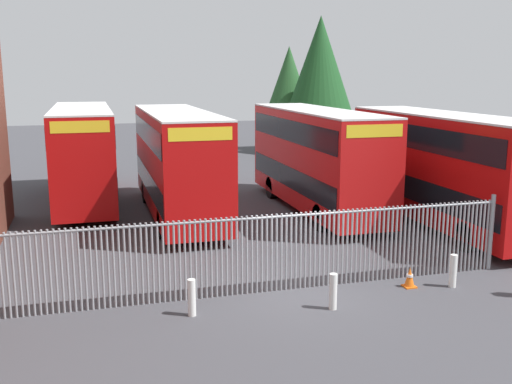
% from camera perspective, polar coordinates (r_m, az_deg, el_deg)
% --- Properties ---
extents(ground_plane, '(100.00, 100.00, 0.00)m').
position_cam_1_polar(ground_plane, '(24.16, -2.59, -2.84)').
color(ground_plane, '#3D3D42').
extents(palisade_fence, '(14.62, 0.14, 2.35)m').
position_cam_1_polar(palisade_fence, '(16.17, 0.80, -5.73)').
color(palisade_fence, gray).
rests_on(palisade_fence, ground).
extents(double_decker_bus_near_gate, '(2.54, 10.81, 4.42)m').
position_cam_1_polar(double_decker_bus_near_gate, '(24.16, 17.57, 2.50)').
color(double_decker_bus_near_gate, '#B70C0C').
rests_on(double_decker_bus_near_gate, ground).
extents(double_decker_bus_behind_fence_left, '(2.54, 10.81, 4.42)m').
position_cam_1_polar(double_decker_bus_behind_fence_left, '(25.82, 5.84, 3.52)').
color(double_decker_bus_behind_fence_left, red).
rests_on(double_decker_bus_behind_fence_left, ground).
extents(double_decker_bus_behind_fence_right, '(2.54, 10.81, 4.42)m').
position_cam_1_polar(double_decker_bus_behind_fence_right, '(28.35, -16.36, 3.82)').
color(double_decker_bus_behind_fence_right, '#B70C0C').
rests_on(double_decker_bus_behind_fence_right, ground).
extents(double_decker_bus_far_back, '(2.54, 10.81, 4.42)m').
position_cam_1_polar(double_decker_bus_far_back, '(24.85, -7.59, 3.17)').
color(double_decker_bus_far_back, '#B70C0C').
rests_on(double_decker_bus_far_back, ground).
extents(bollard_near_left, '(0.20, 0.20, 0.95)m').
position_cam_1_polar(bollard_near_left, '(14.96, -6.23, -10.12)').
color(bollard_near_left, silver).
rests_on(bollard_near_left, ground).
extents(bollard_center_front, '(0.20, 0.20, 0.95)m').
position_cam_1_polar(bollard_center_front, '(15.38, 7.47, -9.52)').
color(bollard_center_front, silver).
rests_on(bollard_center_front, ground).
extents(bollard_near_right, '(0.20, 0.20, 0.95)m').
position_cam_1_polar(bollard_near_right, '(17.66, 18.52, -7.24)').
color(bollard_near_right, silver).
rests_on(bollard_near_right, ground).
extents(traffic_cone_by_gate, '(0.34, 0.34, 0.59)m').
position_cam_1_polar(traffic_cone_by_gate, '(17.37, 14.64, -7.98)').
color(traffic_cone_by_gate, orange).
rests_on(traffic_cone_by_gate, ground).
extents(tree_tall_back, '(5.24, 5.24, 10.03)m').
position_cam_1_polar(tree_tall_back, '(44.09, 6.21, 11.79)').
color(tree_tall_back, '#4C3823').
rests_on(tree_tall_back, ground).
extents(tree_short_side, '(3.89, 3.89, 8.00)m').
position_cam_1_polar(tree_short_side, '(46.57, 3.20, 10.49)').
color(tree_short_side, '#4C3823').
rests_on(tree_short_side, ground).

